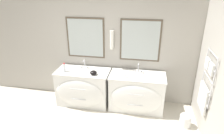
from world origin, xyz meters
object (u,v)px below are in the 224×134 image
Objects in this scene: toiletry_bottle at (64,68)px; vanity_right at (137,92)px; waste_bin at (185,121)px; amenity_bowl at (93,73)px; vanity_left at (83,87)px.

vanity_right is at bearing 2.21° from toiletry_bottle.
vanity_right reaches higher than waste_bin.
toiletry_bottle reaches higher than amenity_bowl.
vanity_right is at bearing 5.99° from amenity_bowl.
toiletry_bottle is 0.84× the size of waste_bin.
toiletry_bottle is (-1.57, -0.06, 0.48)m from vanity_right.
vanity_left is 1.00× the size of vanity_right.
toiletry_bottle is 0.66m from amenity_bowl.
amenity_bowl is at bearing -174.01° from vanity_right.
amenity_bowl is (0.65, -0.04, -0.05)m from toiletry_bottle.
toiletry_bottle is 2.68m from waste_bin.
amenity_bowl is at bearing -3.09° from toiletry_bottle.
waste_bin is (2.54, -0.36, -0.76)m from toiletry_bottle.
vanity_right is 4.93× the size of waste_bin.
waste_bin is at bearing -11.00° from vanity_left.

